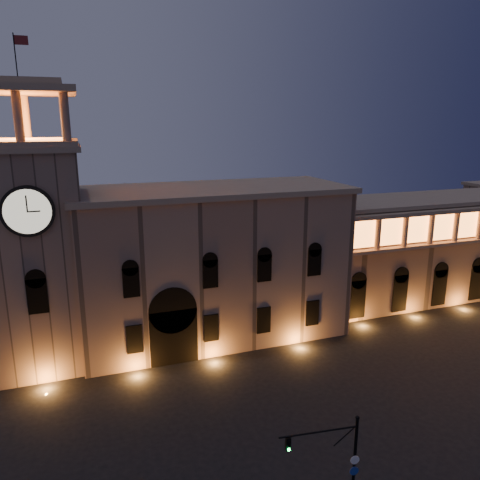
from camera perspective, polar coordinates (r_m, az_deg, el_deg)
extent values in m
plane|color=black|center=(40.81, 9.24, -23.17)|extent=(160.00, 160.00, 0.00)
cube|color=#8D6E5C|center=(54.59, -3.35, -3.04)|extent=(30.00, 12.00, 17.00)
cube|color=#9E846D|center=(52.66, -3.49, 6.14)|extent=(30.80, 12.80, 0.60)
cube|color=black|center=(50.39, -8.20, -11.41)|extent=(5.00, 1.40, 6.00)
cylinder|color=black|center=(49.18, -8.32, -8.25)|extent=(5.00, 1.40, 5.00)
cube|color=orange|center=(50.30, -8.14, -11.71)|extent=(4.20, 0.20, 5.00)
cube|color=#8D6E5C|center=(51.17, -23.39, -2.48)|extent=(9.00, 9.00, 22.00)
cube|color=#9E846D|center=(49.38, -24.68, 10.14)|extent=(9.80, 9.80, 0.50)
cylinder|color=black|center=(45.31, -24.47, 3.20)|extent=(4.60, 0.35, 4.60)
cylinder|color=beige|center=(45.17, -24.48, 3.16)|extent=(4.00, 0.12, 4.00)
cube|color=#9E846D|center=(49.36, -24.74, 10.72)|extent=(9.40, 9.40, 0.50)
cube|color=orange|center=(49.35, -24.78, 11.07)|extent=(6.80, 6.80, 0.15)
cylinder|color=#9E846D|center=(45.54, -25.45, 13.44)|extent=(0.76, 0.76, 4.20)
cylinder|color=#9E846D|center=(45.35, -20.54, 13.90)|extent=(0.76, 0.76, 4.20)
cylinder|color=#9E846D|center=(53.11, -24.67, 13.43)|extent=(0.76, 0.76, 4.20)
cylinder|color=#9E846D|center=(52.95, -20.47, 13.82)|extent=(0.76, 0.76, 4.20)
cylinder|color=#9E846D|center=(49.15, -20.50, 13.85)|extent=(0.76, 0.76, 4.20)
cube|color=#9E846D|center=(49.41, -25.33, 16.20)|extent=(9.80, 9.80, 0.60)
cube|color=#9E846D|center=(49.45, -25.40, 16.89)|extent=(7.50, 7.50, 0.60)
cylinder|color=black|center=(49.66, -25.70, 19.53)|extent=(0.10, 0.10, 4.00)
plane|color=maroon|center=(49.80, -25.15, 21.20)|extent=(1.20, 0.00, 1.20)
cube|color=#886957|center=(73.25, 22.66, -0.88)|extent=(40.00, 10.00, 14.00)
cube|color=#9E846D|center=(71.85, 23.20, 4.72)|extent=(40.60, 10.60, 0.50)
cube|color=#9E846D|center=(68.89, 25.85, -0.13)|extent=(40.00, 1.20, 0.40)
cube|color=#9E846D|center=(68.06, 26.24, 3.38)|extent=(40.00, 1.40, 0.50)
cube|color=orange|center=(68.81, 25.73, 1.75)|extent=(38.00, 0.15, 3.60)
cylinder|color=#9E846D|center=(57.16, 13.22, 0.51)|extent=(0.70, 0.70, 4.00)
cylinder|color=#9E846D|center=(59.38, 16.48, 0.80)|extent=(0.70, 0.70, 4.00)
cylinder|color=#9E846D|center=(61.78, 19.49, 1.07)|extent=(0.70, 0.70, 4.00)
cylinder|color=#9E846D|center=(64.34, 22.28, 1.32)|extent=(0.70, 0.70, 4.00)
cylinder|color=#9E846D|center=(67.04, 24.84, 1.55)|extent=(0.70, 0.70, 4.00)
cylinder|color=#9E846D|center=(69.86, 27.21, 1.75)|extent=(0.70, 0.70, 4.00)
cylinder|color=black|center=(33.49, 13.72, -25.38)|extent=(0.20, 0.20, 7.03)
sphere|color=black|center=(31.34, 14.13, -20.25)|extent=(0.28, 0.28, 0.28)
cylinder|color=black|center=(30.78, 9.54, -22.07)|extent=(5.00, 0.72, 0.12)
cube|color=black|center=(30.52, 5.88, -23.47)|extent=(0.33, 0.32, 0.85)
cylinder|color=#0CE53F|center=(30.57, 5.96, -24.07)|extent=(0.19, 0.10, 0.18)
cylinder|color=silver|center=(32.94, 13.83, -24.60)|extent=(0.60, 0.11, 0.60)
cylinder|color=navy|center=(33.44, 13.74, -25.67)|extent=(0.60, 0.11, 0.60)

